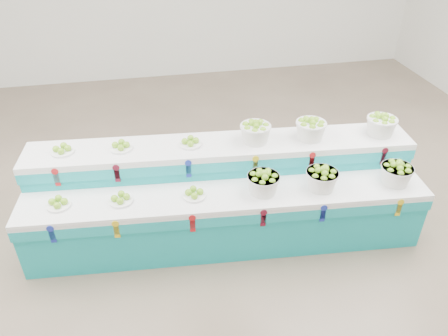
{
  "coord_description": "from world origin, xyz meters",
  "views": [
    {
      "loc": [
        -0.7,
        -3.68,
        3.44
      ],
      "look_at": [
        0.06,
        0.08,
        0.87
      ],
      "focal_mm": 34.84,
      "sensor_mm": 36.0,
      "label": 1
    }
  ],
  "objects_px": {
    "display_stand": "(224,195)",
    "plate_upper_mid": "(121,145)",
    "basket_lower_left": "(263,182)",
    "basket_upper_right": "(381,125)"
  },
  "relations": [
    {
      "from": "display_stand",
      "to": "plate_upper_mid",
      "type": "xyz_separation_m",
      "value": [
        -1.05,
        0.35,
        0.56
      ]
    },
    {
      "from": "plate_upper_mid",
      "to": "basket_lower_left",
      "type": "bearing_deg",
      "value": -24.68
    },
    {
      "from": "display_stand",
      "to": "plate_upper_mid",
      "type": "height_order",
      "value": "plate_upper_mid"
    },
    {
      "from": "plate_upper_mid",
      "to": "basket_upper_right",
      "type": "height_order",
      "value": "basket_upper_right"
    },
    {
      "from": "basket_lower_left",
      "to": "plate_upper_mid",
      "type": "height_order",
      "value": "plate_upper_mid"
    },
    {
      "from": "basket_lower_left",
      "to": "basket_upper_right",
      "type": "height_order",
      "value": "basket_upper_right"
    },
    {
      "from": "basket_lower_left",
      "to": "basket_upper_right",
      "type": "relative_size",
      "value": 1.0
    },
    {
      "from": "basket_lower_left",
      "to": "basket_upper_right",
      "type": "distance_m",
      "value": 1.56
    },
    {
      "from": "display_stand",
      "to": "basket_upper_right",
      "type": "relative_size",
      "value": 12.67
    },
    {
      "from": "display_stand",
      "to": "plate_upper_mid",
      "type": "distance_m",
      "value": 1.24
    }
  ]
}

